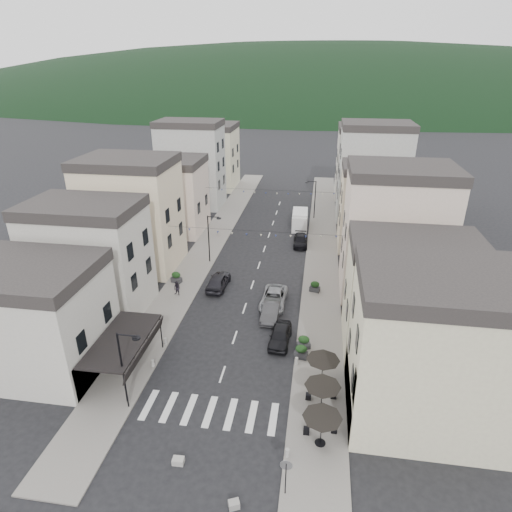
{
  "coord_description": "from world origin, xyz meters",
  "views": [
    {
      "loc": [
        6.64,
        -20.06,
        22.47
      ],
      "look_at": [
        0.4,
        21.04,
        3.5
      ],
      "focal_mm": 30.0,
      "sensor_mm": 36.0,
      "label": 1
    }
  ],
  "objects_px": {
    "parked_car_d": "(300,241)",
    "parked_car_a": "(280,336)",
    "parked_car_b": "(271,310)",
    "parked_car_e": "(218,281)",
    "delivery_van": "(300,219)",
    "pedestrian_b": "(177,288)",
    "pedestrian_a": "(144,329)",
    "parked_car_c": "(274,298)"
  },
  "relations": [
    {
      "from": "parked_car_e",
      "to": "parked_car_b",
      "type": "bearing_deg",
      "value": 144.23
    },
    {
      "from": "parked_car_b",
      "to": "parked_car_e",
      "type": "relative_size",
      "value": 0.93
    },
    {
      "from": "parked_car_d",
      "to": "pedestrian_b",
      "type": "relative_size",
      "value": 2.91
    },
    {
      "from": "parked_car_c",
      "to": "parked_car_e",
      "type": "distance_m",
      "value": 6.88
    },
    {
      "from": "parked_car_a",
      "to": "delivery_van",
      "type": "height_order",
      "value": "delivery_van"
    },
    {
      "from": "delivery_van",
      "to": "pedestrian_a",
      "type": "xyz_separation_m",
      "value": [
        -11.87,
        -30.22,
        -0.19
      ]
    },
    {
      "from": "pedestrian_b",
      "to": "pedestrian_a",
      "type": "bearing_deg",
      "value": -77.74
    },
    {
      "from": "delivery_van",
      "to": "parked_car_d",
      "type": "bearing_deg",
      "value": -87.65
    },
    {
      "from": "delivery_van",
      "to": "parked_car_a",
      "type": "bearing_deg",
      "value": -91.86
    },
    {
      "from": "parked_car_c",
      "to": "delivery_van",
      "type": "relative_size",
      "value": 0.95
    },
    {
      "from": "parked_car_b",
      "to": "parked_car_e",
      "type": "bearing_deg",
      "value": 143.12
    },
    {
      "from": "parked_car_a",
      "to": "parked_car_b",
      "type": "height_order",
      "value": "parked_car_b"
    },
    {
      "from": "delivery_van",
      "to": "pedestrian_b",
      "type": "distance_m",
      "value": 25.16
    },
    {
      "from": "parked_car_d",
      "to": "parked_car_e",
      "type": "bearing_deg",
      "value": -124.48
    },
    {
      "from": "parked_car_c",
      "to": "parked_car_d",
      "type": "height_order",
      "value": "parked_car_c"
    },
    {
      "from": "pedestrian_a",
      "to": "delivery_van",
      "type": "bearing_deg",
      "value": 72.33
    },
    {
      "from": "delivery_van",
      "to": "pedestrian_a",
      "type": "height_order",
      "value": "delivery_van"
    },
    {
      "from": "parked_car_b",
      "to": "parked_car_c",
      "type": "distance_m",
      "value": 2.32
    },
    {
      "from": "parked_car_c",
      "to": "parked_car_d",
      "type": "bearing_deg",
      "value": 85.4
    },
    {
      "from": "parked_car_b",
      "to": "delivery_van",
      "type": "distance_m",
      "value": 24.98
    },
    {
      "from": "parked_car_e",
      "to": "pedestrian_a",
      "type": "height_order",
      "value": "pedestrian_a"
    },
    {
      "from": "delivery_van",
      "to": "pedestrian_b",
      "type": "height_order",
      "value": "delivery_van"
    },
    {
      "from": "parked_car_d",
      "to": "parked_car_a",
      "type": "bearing_deg",
      "value": -94.08
    },
    {
      "from": "parked_car_c",
      "to": "parked_car_a",
      "type": "bearing_deg",
      "value": -76.59
    },
    {
      "from": "parked_car_e",
      "to": "pedestrian_a",
      "type": "xyz_separation_m",
      "value": [
        -4.22,
        -10.25,
        0.29
      ]
    },
    {
      "from": "parked_car_d",
      "to": "pedestrian_b",
      "type": "xyz_separation_m",
      "value": [
        -11.99,
        -15.58,
        0.24
      ]
    },
    {
      "from": "pedestrian_a",
      "to": "pedestrian_b",
      "type": "height_order",
      "value": "pedestrian_a"
    },
    {
      "from": "parked_car_c",
      "to": "pedestrian_b",
      "type": "relative_size",
      "value": 3.41
    },
    {
      "from": "parked_car_e",
      "to": "parked_car_a",
      "type": "bearing_deg",
      "value": 132.73
    },
    {
      "from": "delivery_van",
      "to": "pedestrian_b",
      "type": "relative_size",
      "value": 3.59
    },
    {
      "from": "parked_car_c",
      "to": "parked_car_d",
      "type": "xyz_separation_m",
      "value": [
        1.8,
        15.82,
        -0.08
      ]
    },
    {
      "from": "parked_car_b",
      "to": "delivery_van",
      "type": "relative_size",
      "value": 0.8
    },
    {
      "from": "parked_car_c",
      "to": "delivery_van",
      "type": "distance_m",
      "value": 22.66
    },
    {
      "from": "parked_car_c",
      "to": "pedestrian_b",
      "type": "bearing_deg",
      "value": -179.45
    },
    {
      "from": "parked_car_a",
      "to": "parked_car_d",
      "type": "bearing_deg",
      "value": 91.81
    },
    {
      "from": "parked_car_a",
      "to": "pedestrian_b",
      "type": "distance_m",
      "value": 13.21
    },
    {
      "from": "parked_car_e",
      "to": "delivery_van",
      "type": "distance_m",
      "value": 21.39
    },
    {
      "from": "parked_car_b",
      "to": "parked_car_e",
      "type": "distance_m",
      "value": 8.06
    },
    {
      "from": "pedestrian_a",
      "to": "pedestrian_b",
      "type": "xyz_separation_m",
      "value": [
        0.38,
        7.85,
        -0.21
      ]
    },
    {
      "from": "pedestrian_a",
      "to": "pedestrian_b",
      "type": "distance_m",
      "value": 7.86
    },
    {
      "from": "parked_car_a",
      "to": "pedestrian_b",
      "type": "xyz_separation_m",
      "value": [
        -11.48,
        6.55,
        0.17
      ]
    },
    {
      "from": "parked_car_b",
      "to": "parked_car_d",
      "type": "height_order",
      "value": "parked_car_b"
    }
  ]
}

